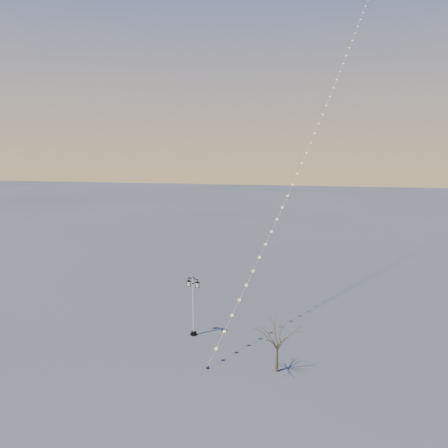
# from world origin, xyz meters

# --- Properties ---
(ground) EXTENTS (300.00, 300.00, 0.00)m
(ground) POSITION_xyz_m (0.00, 0.00, 0.00)
(ground) COLOR #454546
(ground) RESTS_ON ground
(street_lamp) EXTENTS (1.19, 0.67, 4.84)m
(street_lamp) POSITION_xyz_m (-1.84, 3.70, 2.68)
(street_lamp) COLOR black
(street_lamp) RESTS_ON ground
(bare_tree) EXTENTS (2.13, 2.13, 3.53)m
(bare_tree) POSITION_xyz_m (5.20, -0.94, 2.45)
(bare_tree) COLOR brown
(bare_tree) RESTS_ON ground
(kite_train) EXTENTS (13.89, 41.39, 37.14)m
(kite_train) POSITION_xyz_m (7.25, 18.85, 18.45)
(kite_train) COLOR black
(kite_train) RESTS_ON ground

